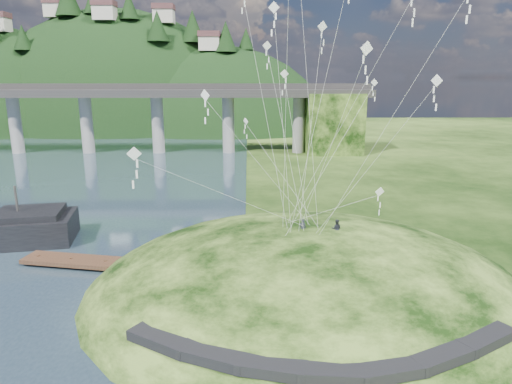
{
  "coord_description": "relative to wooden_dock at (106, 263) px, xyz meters",
  "views": [
    {
      "loc": [
        3.38,
        -30.89,
        16.28
      ],
      "look_at": [
        4.0,
        6.0,
        7.0
      ],
      "focal_mm": 32.0,
      "sensor_mm": 36.0,
      "label": 1
    }
  ],
  "objects": [
    {
      "name": "wooden_dock",
      "position": [
        0.0,
        0.0,
        0.0
      ],
      "size": [
        15.42,
        5.34,
        1.09
      ],
      "color": "#3E2619",
      "rests_on": "ground"
    },
    {
      "name": "footpath",
      "position": [
        16.66,
        -16.31,
        1.61
      ],
      "size": [
        22.29,
        5.84,
        0.83
      ],
      "color": "black",
      "rests_on": "ground"
    },
    {
      "name": "grass_hill",
      "position": [
        17.2,
        -4.57,
        -1.98
      ],
      "size": [
        36.0,
        32.0,
        13.0
      ],
      "color": "black",
      "rests_on": "ground"
    },
    {
      "name": "kite_swarm",
      "position": [
        17.45,
        -5.03,
        17.86
      ],
      "size": [
        19.85,
        17.55,
        21.63
      ],
      "color": "white",
      "rests_on": "ground"
    },
    {
      "name": "kite_flyers",
      "position": [
        18.56,
        -4.17,
        5.24
      ],
      "size": [
        3.32,
        0.74,
        1.52
      ],
      "color": "#262833",
      "rests_on": "ground"
    },
    {
      "name": "far_ridge",
      "position": [
        -34.38,
        115.6,
        -7.92
      ],
      "size": [
        153.0,
        70.0,
        94.5
      ],
      "color": "black",
      "rests_on": "ground"
    },
    {
      "name": "ground",
      "position": [
        9.2,
        -6.57,
        -0.48
      ],
      "size": [
        320.0,
        320.0,
        0.0
      ],
      "primitive_type": "plane",
      "color": "black",
      "rests_on": "ground"
    },
    {
      "name": "bridge",
      "position": [
        -17.26,
        63.49,
        9.23
      ],
      "size": [
        160.0,
        11.0,
        15.0
      ],
      "color": "#2D2B2B",
      "rests_on": "ground"
    }
  ]
}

